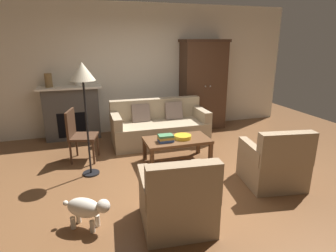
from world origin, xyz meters
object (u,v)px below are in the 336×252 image
(armoire, at_px, (203,85))
(coffee_table, at_px, (177,142))
(side_chair_wooden, at_px, (78,132))
(armchair_near_right, at_px, (274,164))
(dog, at_px, (87,208))
(fruit_bowl, at_px, (183,137))
(book_stack, at_px, (166,138))
(floor_lamp, at_px, (83,79))
(couch, at_px, (159,127))
(mantel_vase_bronze, at_px, (48,80))
(armchair_near_left, at_px, (177,201))
(fireplace, at_px, (72,112))
(mantel_vase_cream, at_px, (78,80))

(armoire, xyz_separation_m, coffee_table, (-1.25, -1.76, -0.66))
(side_chair_wooden, bearing_deg, armchair_near_right, -33.56)
(coffee_table, bearing_deg, dog, -137.76)
(coffee_table, distance_m, fruit_bowl, 0.13)
(book_stack, distance_m, floor_lamp, 1.59)
(couch, height_order, side_chair_wooden, side_chair_wooden)
(book_stack, height_order, mantel_vase_bronze, mantel_vase_bronze)
(couch, relative_size, armchair_near_left, 2.19)
(coffee_table, distance_m, armchair_near_left, 1.77)
(armchair_near_left, relative_size, armchair_near_right, 1.00)
(armoire, distance_m, armchair_near_left, 3.95)
(fireplace, height_order, book_stack, fireplace)
(mantel_vase_bronze, relative_size, dog, 0.55)
(side_chair_wooden, height_order, dog, side_chair_wooden)
(fireplace, bearing_deg, armchair_near_right, -47.54)
(coffee_table, relative_size, armchair_near_left, 1.25)
(mantel_vase_cream, relative_size, armchair_near_left, 0.26)
(book_stack, height_order, dog, book_stack)
(book_stack, xyz_separation_m, mantel_vase_cream, (-1.30, 1.90, 0.75))
(coffee_table, bearing_deg, floor_lamp, -178.55)
(mantel_vase_bronze, relative_size, floor_lamp, 0.16)
(armchair_near_left, bearing_deg, coffee_table, 70.85)
(coffee_table, distance_m, dog, 2.09)
(fireplace, relative_size, armoire, 0.62)
(fireplace, bearing_deg, mantel_vase_bronze, -177.30)
(armoire, relative_size, fruit_bowl, 7.07)
(couch, distance_m, dog, 2.89)
(fruit_bowl, xyz_separation_m, dog, (-1.64, -1.38, -0.21))
(coffee_table, bearing_deg, book_stack, -161.54)
(side_chair_wooden, bearing_deg, fireplace, 94.81)
(book_stack, distance_m, side_chair_wooden, 1.52)
(armoire, distance_m, mantel_vase_cream, 2.78)
(coffee_table, relative_size, dog, 2.19)
(mantel_vase_cream, bearing_deg, armchair_near_right, -49.28)
(fruit_bowl, relative_size, mantel_vase_cream, 1.27)
(fireplace, relative_size, side_chair_wooden, 1.40)
(floor_lamp, bearing_deg, mantel_vase_bronze, 108.86)
(mantel_vase_cream, bearing_deg, armchair_near_left, -74.91)
(armoire, relative_size, mantel_vase_bronze, 7.41)
(fruit_bowl, height_order, armchair_near_right, armchair_near_right)
(floor_lamp, xyz_separation_m, dog, (-0.10, -1.37, -1.25))
(mantel_vase_cream, bearing_deg, fruit_bowl, -48.76)
(side_chair_wooden, bearing_deg, floor_lamp, -76.46)
(fireplace, distance_m, coffee_table, 2.52)
(floor_lamp, bearing_deg, couch, 37.18)
(book_stack, distance_m, mantel_vase_cream, 2.42)
(armchair_near_left, bearing_deg, side_chair_wooden, 114.26)
(coffee_table, distance_m, side_chair_wooden, 1.71)
(mantel_vase_bronze, xyz_separation_m, armchair_near_right, (3.14, -3.00, -0.94))
(dog, bearing_deg, armchair_near_left, -15.50)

